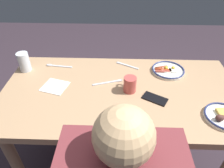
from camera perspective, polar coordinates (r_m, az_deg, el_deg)
The scene contains 11 objects.
ground_plane at distance 1.86m, azimuth 1.83°, elevation -19.90°, with size 6.00×6.00×0.00m, color #352932.
dining_table at distance 1.36m, azimuth 2.38°, elevation -4.92°, with size 1.50×0.77×0.75m.
plate_near_main at distance 1.51m, azimuth 15.19°, elevation 3.70°, with size 0.23×0.23×0.04m.
plate_center_pancakes at distance 1.26m, azimuth 28.43°, elevation -7.84°, with size 0.21×0.21×0.05m.
coffee_mug at distance 1.27m, azimuth 4.90°, elevation 0.05°, with size 0.08×0.11×0.10m.
drinking_glass at distance 1.57m, azimuth -23.05°, elevation 5.42°, with size 0.08×0.08×0.13m.
cell_phone at distance 1.26m, azimuth 11.74°, elevation -3.97°, with size 0.14×0.07×0.01m, color black.
paper_napkin at distance 1.37m, azimuth -15.49°, elevation -0.64°, with size 0.15×0.14×0.00m, color white.
fork_near at distance 1.35m, azimuth -1.20°, elevation 0.41°, with size 0.20×0.08×0.01m.
fork_far at distance 1.53m, azimuth 4.23°, elevation 5.13°, with size 0.17×0.10×0.01m.
tea_spoon at distance 1.57m, azimuth -15.31°, elevation 4.92°, with size 0.19×0.04×0.01m.
Camera 1 is at (0.02, 1.00, 1.57)m, focal length 33.13 mm.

